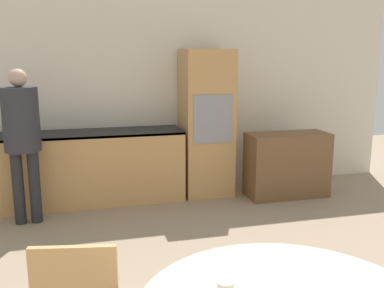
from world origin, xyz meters
name	(u,v)px	position (x,y,z in m)	size (l,w,h in m)	color
wall_back	(147,94)	(0.00, 5.27, 1.30)	(6.98, 0.05, 2.60)	silver
kitchen_counter	(60,168)	(-1.14, 4.93, 0.46)	(3.00, 0.60, 0.89)	tan
oven_unit	(206,123)	(0.71, 4.93, 0.94)	(0.62, 0.59, 1.88)	tan
sideboard	(287,165)	(1.69, 4.54, 0.41)	(1.05, 0.45, 0.83)	brown
person_standing	(22,130)	(-1.46, 4.40, 1.03)	(0.37, 0.37, 1.67)	#262628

